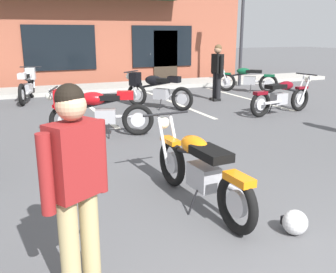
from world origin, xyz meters
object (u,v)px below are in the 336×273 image
motorcycle_blue_standard (95,110)px  person_by_back_row (76,181)px  motorcycle_cream_vintage (282,96)px  parking_lot_lamp_post (245,4)px  motorcycle_silver_naked (155,89)px  person_near_building (217,69)px  motorcycle_foreground_classic (199,169)px  motorcycle_red_sportbike (27,84)px  motorcycle_green_cafe_racer (247,79)px  helmet_on_pavement (295,222)px

motorcycle_blue_standard → person_by_back_row: bearing=-104.6°
motorcycle_cream_vintage → parking_lot_lamp_post: 5.90m
motorcycle_silver_naked → motorcycle_cream_vintage: same height
person_by_back_row → motorcycle_blue_standard: bearing=75.4°
person_near_building → motorcycle_foreground_classic: bearing=-122.2°
motorcycle_blue_standard → person_near_building: person_near_building is taller
motorcycle_foreground_classic → motorcycle_red_sportbike: 8.63m
motorcycle_silver_naked → motorcycle_red_sportbike: bearing=140.5°
motorcycle_silver_naked → motorcycle_blue_standard: 3.17m
motorcycle_red_sportbike → person_near_building: (5.28, -2.23, 0.42)m
motorcycle_blue_standard → parking_lot_lamp_post: bearing=36.7°
motorcycle_red_sportbike → motorcycle_silver_naked: 4.05m
motorcycle_green_cafe_racer → helmet_on_pavement: size_ratio=6.60×
motorcycle_cream_vintage → parking_lot_lamp_post: (2.09, 4.90, 2.55)m
motorcycle_foreground_classic → motorcycle_blue_standard: 3.68m
person_by_back_row → person_near_building: 9.24m
person_near_building → motorcycle_red_sportbike: bearing=157.1°
motorcycle_silver_naked → motorcycle_cream_vintage: 3.34m
motorcycle_cream_vintage → helmet_on_pavement: (-3.87, -4.92, -0.33)m
motorcycle_red_sportbike → motorcycle_cream_vintage: (5.77, -4.62, -0.07)m
motorcycle_cream_vintage → person_by_back_row: person_by_back_row is taller
helmet_on_pavement → parking_lot_lamp_post: parking_lot_lamp_post is taller
motorcycle_red_sportbike → helmet_on_pavement: size_ratio=7.96×
person_near_building → person_by_back_row: bearing=-127.1°
motorcycle_silver_naked → motorcycle_green_cafe_racer: bearing=20.2°
parking_lot_lamp_post → motorcycle_green_cafe_racer: bearing=-117.4°
person_by_back_row → helmet_on_pavement: size_ratio=6.44×
motorcycle_foreground_classic → helmet_on_pavement: motorcycle_foreground_classic is taller
parking_lot_lamp_post → motorcycle_red_sportbike: bearing=-178.0°
motorcycle_blue_standard → motorcycle_cream_vintage: size_ratio=0.96×
motorcycle_green_cafe_racer → motorcycle_foreground_classic: bearing=-128.1°
helmet_on_pavement → motorcycle_silver_naked: bearing=80.0°
person_near_building → parking_lot_lamp_post: size_ratio=0.36×
motorcycle_foreground_classic → parking_lot_lamp_post: (6.55, 8.81, 2.55)m
motorcycle_foreground_classic → motorcycle_green_cafe_racer: (5.83, 7.43, 0.00)m
motorcycle_cream_vintage → person_near_building: (-0.49, 2.39, 0.49)m
person_by_back_row → person_near_building: same height
person_near_building → parking_lot_lamp_post: parking_lot_lamp_post is taller
motorcycle_cream_vintage → helmet_on_pavement: motorcycle_cream_vintage is taller
helmet_on_pavement → person_by_back_row: bearing=-178.6°
motorcycle_foreground_classic → motorcycle_cream_vintage: size_ratio=1.00×
person_near_building → motorcycle_blue_standard: bearing=-148.6°
motorcycle_red_sportbike → motorcycle_silver_naked: (3.13, -2.58, 0.00)m
motorcycle_blue_standard → helmet_on_pavement: bearing=-78.4°
helmet_on_pavement → motorcycle_foreground_classic: bearing=119.9°
motorcycle_green_cafe_racer → parking_lot_lamp_post: parking_lot_lamp_post is taller
motorcycle_cream_vintage → person_near_building: 2.49m
motorcycle_foreground_classic → motorcycle_red_sportbike: same height
motorcycle_green_cafe_racer → person_by_back_row: (-7.44, -8.50, 0.49)m
motorcycle_foreground_classic → motorcycle_silver_naked: same height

